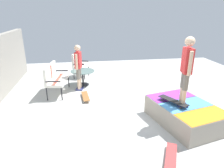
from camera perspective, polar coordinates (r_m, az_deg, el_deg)
ground_plane at (r=5.95m, az=5.10°, el=-7.67°), size 12.00×12.00×0.10m
skate_ramp at (r=5.49m, az=20.15°, el=-7.80°), size 2.19×2.32×0.52m
patio_bench at (r=7.08m, az=-16.06°, el=2.08°), size 1.31×0.71×1.02m
patio_chair_near_house at (r=8.67m, az=-9.51°, el=5.87°), size 0.77×0.73×1.02m
patio_table at (r=7.73m, az=-8.29°, el=2.55°), size 0.90×0.90×0.57m
person_watching at (r=7.15m, az=-9.53°, el=5.47°), size 0.47×0.30×1.62m
person_skater at (r=4.94m, az=20.39°, el=4.48°), size 0.47×0.29×1.67m
skateboard_by_bench at (r=6.62m, az=-7.54°, el=-3.47°), size 0.82×0.27×0.10m
skateboard_spare at (r=4.26m, az=16.41°, el=-19.04°), size 0.80×0.54×0.10m
skateboard_on_ramp at (r=5.23m, az=16.95°, el=-4.60°), size 0.80×0.55×0.10m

